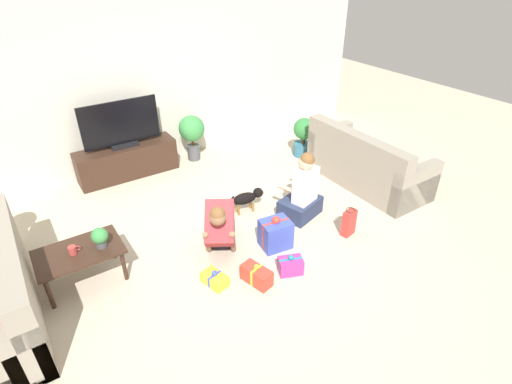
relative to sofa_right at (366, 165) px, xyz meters
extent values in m
plane|color=beige|center=(-2.44, -0.14, -0.31)|extent=(16.00, 16.00, 0.00)
cube|color=beige|center=(-2.44, 2.49, 0.99)|extent=(8.40, 0.06, 2.60)
cube|color=gray|center=(-4.61, 0.03, 0.34)|extent=(0.20, 1.84, 0.42)
cube|color=gray|center=(0.05, 0.00, -0.09)|extent=(0.82, 1.84, 0.44)
cube|color=gray|center=(-0.26, 0.00, 0.34)|extent=(0.20, 1.84, 0.42)
cube|color=gray|center=(0.05, -0.84, 0.00)|extent=(0.82, 0.16, 0.62)
cube|color=gray|center=(0.05, 0.84, 0.00)|extent=(0.82, 0.16, 0.62)
cube|color=#288E6B|center=(-0.06, -0.30, 0.28)|extent=(0.18, 0.34, 0.32)
cube|color=#9E4293|center=(-0.06, 0.30, 0.28)|extent=(0.18, 0.34, 0.32)
cube|color=#382319|center=(-4.04, 0.16, 0.08)|extent=(0.85, 0.55, 0.03)
cylinder|color=#382319|center=(-4.41, -0.05, -0.12)|extent=(0.04, 0.04, 0.38)
cylinder|color=#382319|center=(-3.68, -0.05, -0.12)|extent=(0.04, 0.04, 0.38)
cylinder|color=#382319|center=(-4.41, 0.38, -0.12)|extent=(0.04, 0.04, 0.38)
cylinder|color=#382319|center=(-3.68, 0.38, -0.12)|extent=(0.04, 0.04, 0.38)
cube|color=#382319|center=(-2.89, 2.21, -0.06)|extent=(1.50, 0.41, 0.50)
cube|color=black|center=(-2.89, 2.21, 0.21)|extent=(0.40, 0.20, 0.05)
cube|color=black|center=(-2.89, 2.21, 0.57)|extent=(1.15, 0.03, 0.65)
cylinder|color=beige|center=(-4.73, 1.30, -0.16)|extent=(0.34, 0.34, 0.29)
cylinder|color=#4C4C51|center=(-1.79, 2.16, -0.19)|extent=(0.21, 0.21, 0.25)
cylinder|color=brown|center=(-1.79, 2.16, 0.00)|extent=(0.04, 0.04, 0.13)
sphere|color=#3D8E47|center=(-1.79, 2.16, 0.25)|extent=(0.42, 0.42, 0.42)
cylinder|color=#336B84|center=(-0.15, 1.27, -0.20)|extent=(0.33, 0.33, 0.22)
cylinder|color=brown|center=(-0.15, 1.27, -0.04)|extent=(0.06, 0.06, 0.11)
sphere|color=#337F3D|center=(-0.15, 1.27, 0.17)|extent=(0.36, 0.36, 0.36)
cube|color=#23232D|center=(-2.46, -0.01, -0.17)|extent=(0.48, 0.53, 0.28)
cube|color=#AD3338|center=(-2.62, -0.25, 0.13)|extent=(0.54, 0.60, 0.48)
sphere|color=#8E6647|center=(-2.72, -0.41, 0.35)|extent=(0.18, 0.18, 0.18)
sphere|color=brown|center=(-2.72, -0.41, 0.38)|extent=(0.17, 0.17, 0.17)
cylinder|color=#8E6647|center=(-2.79, -0.26, -0.06)|extent=(0.20, 0.27, 0.42)
cylinder|color=#8E6647|center=(-2.55, -0.41, -0.06)|extent=(0.20, 0.27, 0.42)
cube|color=#283351|center=(-1.34, -0.12, -0.19)|extent=(0.61, 0.53, 0.24)
cube|color=white|center=(-1.33, -0.18, 0.17)|extent=(0.36, 0.28, 0.47)
sphere|color=beige|center=(-1.33, -0.17, 0.49)|extent=(0.20, 0.20, 0.20)
sphere|color=brown|center=(-1.33, -0.18, 0.53)|extent=(0.19, 0.19, 0.19)
cylinder|color=beige|center=(-1.26, 0.05, 0.10)|extent=(0.13, 0.27, 0.06)
cylinder|color=beige|center=(-1.51, -0.02, 0.10)|extent=(0.13, 0.27, 0.06)
ellipsoid|color=black|center=(-1.92, 0.34, -0.10)|extent=(0.35, 0.19, 0.16)
sphere|color=black|center=(-1.72, 0.31, -0.06)|extent=(0.14, 0.14, 0.14)
sphere|color=olive|center=(-1.67, 0.31, -0.08)|extent=(0.06, 0.06, 0.06)
cylinder|color=black|center=(-2.11, 0.37, -0.07)|extent=(0.09, 0.04, 0.10)
cylinder|color=olive|center=(-1.82, 0.28, -0.25)|extent=(0.04, 0.04, 0.13)
cylinder|color=olive|center=(-1.81, 0.37, -0.25)|extent=(0.04, 0.04, 0.13)
cylinder|color=olive|center=(-2.03, 0.31, -0.25)|extent=(0.04, 0.04, 0.13)
cylinder|color=olive|center=(-2.02, 0.40, -0.25)|extent=(0.04, 0.04, 0.13)
cube|color=yellow|center=(-2.91, -0.64, -0.25)|extent=(0.24, 0.32, 0.12)
cube|color=#3D51BC|center=(-2.91, -0.64, -0.25)|extent=(0.18, 0.07, 0.12)
sphere|color=#3D51BC|center=(-2.91, -0.64, -0.17)|extent=(0.06, 0.06, 0.06)
cube|color=#CC3389|center=(-2.14, -0.95, -0.22)|extent=(0.30, 0.25, 0.18)
cube|color=teal|center=(-2.14, -0.95, -0.22)|extent=(0.26, 0.13, 0.19)
sphere|color=teal|center=(-2.14, -0.95, -0.10)|extent=(0.06, 0.06, 0.06)
cube|color=#3D51BC|center=(-2.01, -0.48, -0.13)|extent=(0.38, 0.32, 0.35)
cube|color=red|center=(-2.01, -0.48, -0.13)|extent=(0.35, 0.08, 0.35)
sphere|color=red|center=(-2.01, -0.48, 0.07)|extent=(0.10, 0.10, 0.10)
cube|color=red|center=(-2.53, -0.87, -0.22)|extent=(0.24, 0.37, 0.19)
cube|color=yellow|center=(-2.53, -0.87, -0.22)|extent=(0.17, 0.07, 0.19)
sphere|color=yellow|center=(-2.53, -0.87, -0.10)|extent=(0.06, 0.06, 0.06)
cube|color=red|center=(-1.12, -0.80, -0.14)|extent=(0.20, 0.14, 0.34)
torus|color=#4C3823|center=(-1.12, -0.80, 0.05)|extent=(0.14, 0.14, 0.01)
cylinder|color=#B23D38|center=(-4.09, 0.14, 0.14)|extent=(0.08, 0.08, 0.09)
torus|color=#B23D38|center=(-4.04, 0.14, 0.15)|extent=(0.06, 0.01, 0.06)
cylinder|color=#4C4C51|center=(-3.82, 0.10, 0.13)|extent=(0.11, 0.11, 0.07)
sphere|color=#3D8E47|center=(-3.82, 0.10, 0.24)|extent=(0.17, 0.17, 0.17)
camera|label=1|loc=(-4.28, -3.49, 2.74)|focal=28.00mm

